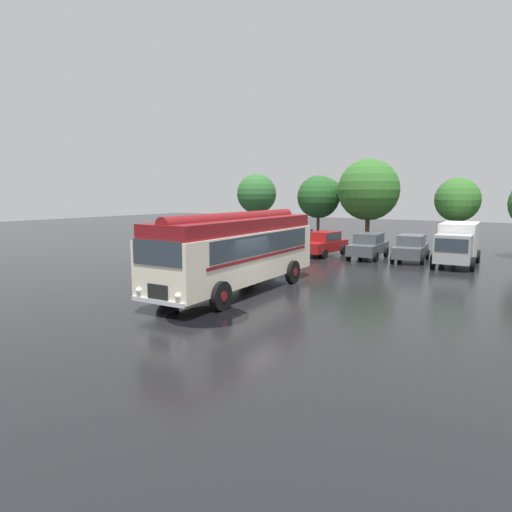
{
  "coord_description": "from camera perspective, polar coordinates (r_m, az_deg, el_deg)",
  "views": [
    {
      "loc": [
        10.68,
        -15.17,
        4.29
      ],
      "look_at": [
        -0.96,
        2.25,
        1.4
      ],
      "focal_mm": 32.0,
      "sensor_mm": 36.0,
      "label": 1
    }
  ],
  "objects": [
    {
      "name": "tree_left_of_centre",
      "position": [
        38.23,
        8.09,
        7.43
      ],
      "size": [
        3.61,
        3.51,
        5.75
      ],
      "color": "#4C3823",
      "rests_on": "ground"
    },
    {
      "name": "car_near_left",
      "position": [
        33.7,
        4.9,
        1.96
      ],
      "size": [
        2.42,
        4.41,
        1.66
      ],
      "color": "navy",
      "rests_on": "ground"
    },
    {
      "name": "box_van",
      "position": [
        29.99,
        23.91,
        1.58
      ],
      "size": [
        2.61,
        5.88,
        2.5
      ],
      "color": "silver",
      "rests_on": "ground"
    },
    {
      "name": "puddle_patch",
      "position": [
        16.25,
        -6.04,
        -7.49
      ],
      "size": [
        2.9,
        2.9,
        0.01
      ],
      "primitive_type": "cylinder",
      "color": "black",
      "rests_on": "ground"
    },
    {
      "name": "vintage_bus",
      "position": [
        19.86,
        -2.42,
        0.92
      ],
      "size": [
        3.26,
        10.24,
        3.49
      ],
      "color": "silver",
      "rests_on": "ground"
    },
    {
      "name": "car_mid_left",
      "position": [
        31.94,
        8.42,
        1.58
      ],
      "size": [
        2.24,
        4.33,
        1.66
      ],
      "color": "maroon",
      "rests_on": "ground"
    },
    {
      "name": "tree_right_of_centre",
      "position": [
        34.43,
        23.8,
        6.37
      ],
      "size": [
        3.03,
        3.03,
        5.36
      ],
      "color": "#4C3823",
      "rests_on": "ground"
    },
    {
      "name": "car_far_right",
      "position": [
        30.63,
        18.8,
        0.98
      ],
      "size": [
        2.34,
        4.38,
        1.66
      ],
      "color": "#4C5156",
      "rests_on": "ground"
    },
    {
      "name": "tree_centre",
      "position": [
        36.0,
        13.89,
        8.07
      ],
      "size": [
        4.65,
        4.65,
        6.88
      ],
      "color": "#4C3823",
      "rests_on": "ground"
    },
    {
      "name": "tree_far_left",
      "position": [
        41.69,
        0.04,
        7.85
      ],
      "size": [
        3.58,
        3.58,
        6.02
      ],
      "color": "#4C3823",
      "rests_on": "ground"
    },
    {
      "name": "ground_plane",
      "position": [
        19.04,
        -1.36,
        -5.17
      ],
      "size": [
        120.0,
        120.0,
        0.0
      ],
      "primitive_type": "plane",
      "color": "black"
    },
    {
      "name": "car_mid_right",
      "position": [
        31.1,
        13.86,
        1.27
      ],
      "size": [
        2.18,
        4.31,
        1.66
      ],
      "color": "#4C5156",
      "rests_on": "ground"
    }
  ]
}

